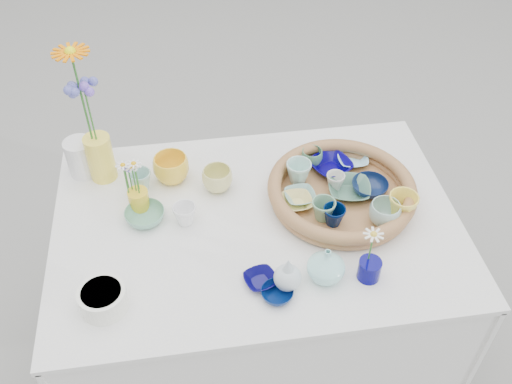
{
  "coord_description": "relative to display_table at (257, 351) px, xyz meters",
  "views": [
    {
      "loc": [
        -0.18,
        -1.21,
        2.06
      ],
      "look_at": [
        0.0,
        0.02,
        0.87
      ],
      "focal_mm": 40.0,
      "sensor_mm": 36.0,
      "label": 1
    }
  ],
  "objects": [
    {
      "name": "ground",
      "position": [
        0.0,
        0.0,
        0.0
      ],
      "size": [
        80.0,
        80.0,
        0.0
      ],
      "primitive_type": "plane",
      "color": "gray"
    },
    {
      "name": "display_table",
      "position": [
        0.0,
        0.0,
        0.0
      ],
      "size": [
        1.26,
        0.86,
        0.77
      ],
      "primitive_type": null,
      "color": "white",
      "rests_on": "ground"
    },
    {
      "name": "wicker_tray",
      "position": [
        0.28,
        0.05,
        0.8
      ],
      "size": [
        0.47,
        0.47,
        0.08
      ],
      "primitive_type": null,
      "color": "brown",
      "rests_on": "display_table"
    },
    {
      "name": "tray_ceramic_0",
      "position": [
        0.28,
        0.18,
        0.8
      ],
      "size": [
        0.17,
        0.17,
        0.03
      ],
      "primitive_type": "imported",
      "rotation": [
        0.0,
        0.0,
        0.41
      ],
      "color": "#06005A",
      "rests_on": "wicker_tray"
    },
    {
      "name": "tray_ceramic_1",
      "position": [
        0.38,
        0.06,
        0.8
      ],
      "size": [
        0.14,
        0.14,
        0.04
      ],
      "primitive_type": "imported",
      "rotation": [
        0.0,
        0.0,
        0.23
      ],
      "color": "#0D1B41",
      "rests_on": "wicker_tray"
    },
    {
      "name": "tray_ceramic_2",
      "position": [
        0.44,
        -0.06,
        0.83
      ],
      "size": [
        0.1,
        0.1,
        0.08
      ],
      "primitive_type": "imported",
      "rotation": [
        0.0,
        0.0,
        0.13
      ],
      "color": "#F8DC4E",
      "rests_on": "wicker_tray"
    },
    {
      "name": "tray_ceramic_3",
      "position": [
        0.31,
        0.06,
        0.8
      ],
      "size": [
        0.16,
        0.16,
        0.03
      ],
      "primitive_type": "imported",
      "rotation": [
        0.0,
        0.0,
        -0.19
      ],
      "color": "#49765F",
      "rests_on": "wicker_tray"
    },
    {
      "name": "tray_ceramic_4",
      "position": [
        0.2,
        -0.03,
        0.82
      ],
      "size": [
        0.1,
        0.1,
        0.07
      ],
      "primitive_type": "imported",
      "rotation": [
        0.0,
        0.0,
        -0.37
      ],
      "color": "#6FA47D",
      "rests_on": "wicker_tray"
    },
    {
      "name": "tray_ceramic_5",
      "position": [
        0.15,
        0.06,
        0.79
      ],
      "size": [
        0.11,
        0.11,
        0.02
      ],
      "primitive_type": "imported",
      "rotation": [
        0.0,
        0.0,
        0.09
      ],
      "color": "#7FB2A8",
      "rests_on": "wicker_tray"
    },
    {
      "name": "tray_ceramic_6",
      "position": [
        0.16,
        0.14,
        0.82
      ],
      "size": [
        0.09,
        0.09,
        0.08
      ],
      "primitive_type": "imported",
      "rotation": [
        0.0,
        0.0,
        -0.06
      ],
      "color": "#AFDCD2",
      "rests_on": "wicker_tray"
    },
    {
      "name": "tray_ceramic_7",
      "position": [
        0.27,
        0.09,
        0.81
      ],
      "size": [
        0.07,
        0.07,
        0.06
      ],
      "primitive_type": "imported",
      "rotation": [
        0.0,
        0.0,
        0.14
      ],
      "color": "silver",
      "rests_on": "wicker_tray"
    },
    {
      "name": "tray_ceramic_8",
      "position": [
        0.36,
        0.21,
        0.8
      ],
      "size": [
        0.11,
        0.11,
        0.03
      ],
      "primitive_type": "imported",
      "rotation": [
        0.0,
        0.0,
        -0.05
      ],
      "color": "#A1DEF3",
      "rests_on": "wicker_tray"
    },
    {
      "name": "tray_ceramic_9",
      "position": [
        0.23,
        -0.06,
        0.82
      ],
      "size": [
        0.07,
        0.07,
        0.06
      ],
      "primitive_type": "imported",
      "rotation": [
        0.0,
        0.0,
        -0.06
      ],
      "color": "#00113D",
      "rests_on": "wicker_tray"
    },
    {
      "name": "tray_ceramic_10",
      "position": [
        0.13,
        0.03,
        0.8
      ],
      "size": [
        0.1,
        0.1,
        0.02
      ],
      "primitive_type": "imported",
      "rotation": [
        0.0,
        0.0,
        0.04
      ],
      "color": "#D4C46D",
      "rests_on": "wicker_tray"
    },
    {
      "name": "tray_ceramic_11",
      "position": [
        0.38,
        -0.08,
        0.82
      ],
      "size": [
        0.11,
        0.11,
        0.08
      ],
      "primitive_type": "imported",
      "rotation": [
        0.0,
        0.0,
        -0.11
      ],
      "color": "#9CC2B8",
      "rests_on": "wicker_tray"
    },
    {
      "name": "tray_ceramic_12",
      "position": [
        0.22,
        0.22,
        0.81
      ],
      "size": [
        0.07,
        0.07,
        0.06
      ],
      "primitive_type": "imported",
      "rotation": [
        0.0,
        0.0,
        0.01
      ],
      "color": "#467E5C",
      "rests_on": "wicker_tray"
    },
    {
      "name": "loose_ceramic_0",
      "position": [
        -0.25,
        0.23,
        0.81
      ],
      "size": [
        0.14,
        0.14,
        0.09
      ],
      "primitive_type": "imported",
      "rotation": [
        0.0,
        0.0,
        0.21
      ],
      "color": "yellow",
      "rests_on": "display_table"
    },
    {
      "name": "loose_ceramic_1",
      "position": [
        -0.11,
        0.17,
        0.8
      ],
      "size": [
        0.11,
        0.11,
        0.08
      ],
      "primitive_type": "imported",
      "rotation": [
        0.0,
        0.0,
        0.16
      ],
      "color": "#D5D07C",
      "rests_on": "display_table"
    },
    {
      "name": "loose_ceramic_2",
      "position": [
        -0.34,
        0.05,
        0.78
      ],
      "size": [
        0.16,
        0.16,
        0.04
      ],
      "primitive_type": "imported",
      "rotation": [
        0.0,
        0.0,
        -0.41
      ],
      "color": "#66A389",
      "rests_on": "display_table"
    },
    {
      "name": "loose_ceramic_3",
      "position": [
        -0.22,
        0.03,
        0.8
      ],
      "size": [
        0.09,
        0.09,
        0.07
      ],
      "primitive_type": "imported",
      "rotation": [
        0.0,
        0.0,
        0.38
      ],
      "color": "white",
      "rests_on": "display_table"
    },
    {
      "name": "loose_ceramic_4",
      "position": [
        -0.03,
        -0.24,
        0.78
      ],
      "size": [
        0.11,
        0.11,
        0.02
      ],
      "primitive_type": "imported",
      "rotation": [
        0.0,
        0.0,
        0.27
      ],
      "color": "#070546",
      "rests_on": "display_table"
    },
    {
      "name": "loose_ceramic_5",
      "position": [
        -0.35,
        0.2,
        0.8
      ],
      "size": [
        0.1,
        0.1,
        0.07
      ],
      "primitive_type": "imported",
      "rotation": [
        0.0,
        0.0,
        0.41
      ],
      "color": "#98C5B9",
      "rests_on": "display_table"
    },
    {
      "name": "loose_ceramic_6",
      "position": [
        0.01,
        -0.29,
        0.78
      ],
      "size": [
        0.12,
        0.12,
        0.03
      ],
      "primitive_type": "imported",
      "rotation": [
        0.0,
        0.0,
        0.41
      ],
      "color": "#051A50",
      "rests_on": "display_table"
    },
    {
      "name": "fluted_bowl",
      "position": [
        -0.45,
        -0.26,
        0.8
      ],
      "size": [
        0.14,
        0.14,
        0.07
      ],
      "primitive_type": null,
      "rotation": [
        0.0,
        0.0,
        0.08
      ],
      "color": "white",
      "rests_on": "display_table"
    },
    {
      "name": "bud_vase_paleblue",
      "position": [
        0.05,
        -0.26,
        0.82
      ],
      "size": [
        0.08,
        0.08,
        0.12
      ],
      "primitive_type": null,
      "rotation": [
        0.0,
        0.0,
        -0.04
      ],
      "color": "silver",
      "rests_on": "display_table"
    },
    {
      "name": "bud_vase_seafoam",
      "position": [
        0.16,
        -0.25,
        0.82
      ],
      "size": [
        0.12,
        0.12,
        0.11
      ],
      "primitive_type": "imported",
      "rotation": [
        0.0,
        0.0,
        -0.17
      ],
      "color": "#A0E7E1",
      "rests_on": "display_table"
    },
    {
      "name": "bud_vase_cobalt",
      "position": [
        0.28,
        -0.26,
        0.8
      ],
      "size": [
        0.08,
        0.08,
        0.06
      ],
      "primitive_type": "cylinder",
      "rotation": [
        0.0,
        0.0,
        -0.39
      ],
      "color": "#010059",
      "rests_on": "display_table"
    },
    {
      "name": "single_daisy",
      "position": [
        0.28,
        -0.25,
        0.88
      ],
      "size": [
        0.08,
        0.08,
        0.12
      ],
      "primitive_type": null,
      "rotation": [
        0.0,
        0.0,
        0.19
      ],
      "color": "white",
      "rests_on": "bud_vase_cobalt"
    },
    {
      "name": "tall_vase_yellow",
      "position": [
        -0.48,
        0.28,
        0.85
      ],
      "size": [
        0.1,
        0.1,
        0.16
      ],
      "primitive_type": "cylinder",
      "rotation": [
        0.0,
        0.0,
        0.22
      ],
      "color": "#FFE649",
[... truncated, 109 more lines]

